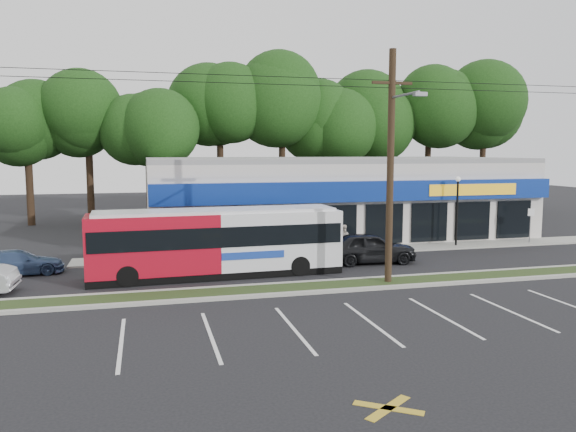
% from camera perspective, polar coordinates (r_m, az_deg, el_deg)
% --- Properties ---
extents(ground, '(120.00, 120.00, 0.00)m').
position_cam_1_polar(ground, '(23.04, 4.29, -7.89)').
color(ground, black).
rests_on(ground, ground).
extents(grass_strip, '(40.00, 1.60, 0.12)m').
position_cam_1_polar(grass_strip, '(23.94, 3.52, -7.18)').
color(grass_strip, '#223415').
rests_on(grass_strip, ground).
extents(curb_south, '(40.00, 0.25, 0.14)m').
position_cam_1_polar(curb_south, '(23.16, 4.17, -7.64)').
color(curb_south, '#9E9E93').
rests_on(curb_south, ground).
extents(curb_north, '(40.00, 0.25, 0.14)m').
position_cam_1_polar(curb_north, '(24.73, 2.91, -6.71)').
color(curb_north, '#9E9E93').
rests_on(curb_north, ground).
extents(sidewalk, '(32.00, 2.20, 0.10)m').
position_cam_1_polar(sidewalk, '(32.99, 7.51, -3.42)').
color(sidewalk, '#9E9E93').
rests_on(sidewalk, ground).
extents(strip_mall, '(25.00, 12.55, 5.30)m').
position_cam_1_polar(strip_mall, '(39.27, 4.48, 2.05)').
color(strip_mall, beige).
rests_on(strip_mall, ground).
extents(utility_pole, '(50.00, 2.77, 10.00)m').
position_cam_1_polar(utility_pole, '(24.21, 10.08, 5.68)').
color(utility_pole, black).
rests_on(utility_pole, ground).
extents(lamp_post, '(0.30, 0.30, 4.25)m').
position_cam_1_polar(lamp_post, '(35.15, 16.82, 1.28)').
color(lamp_post, black).
rests_on(lamp_post, ground).
extents(sign_post, '(0.45, 0.10, 2.23)m').
position_cam_1_polar(sign_post, '(37.91, 23.42, -0.30)').
color(sign_post, '#59595E').
rests_on(sign_post, ground).
extents(tree_line, '(46.76, 6.76, 11.83)m').
position_cam_1_polar(tree_line, '(48.50, -1.08, 9.75)').
color(tree_line, black).
rests_on(tree_line, ground).
extents(metrobus, '(11.63, 2.83, 3.11)m').
position_cam_1_polar(metrobus, '(26.14, -7.21, -2.50)').
color(metrobus, '#A90D1F').
rests_on(metrobus, ground).
extents(car_dark, '(4.87, 2.23, 1.62)m').
position_cam_1_polar(car_dark, '(29.29, 8.28, -3.19)').
color(car_dark, black).
rests_on(car_dark, ground).
extents(car_blue, '(4.20, 2.14, 1.17)m').
position_cam_1_polar(car_blue, '(29.17, -25.73, -4.28)').
color(car_blue, '#324870').
rests_on(car_blue, ground).
extents(pedestrian_a, '(0.66, 0.46, 1.71)m').
position_cam_1_polar(pedestrian_a, '(30.91, 3.07, -2.53)').
color(pedestrian_a, silver).
rests_on(pedestrian_a, ground).
extents(pedestrian_b, '(0.98, 0.89, 1.63)m').
position_cam_1_polar(pedestrian_b, '(31.92, 5.62, -2.33)').
color(pedestrian_b, beige).
rests_on(pedestrian_b, ground).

